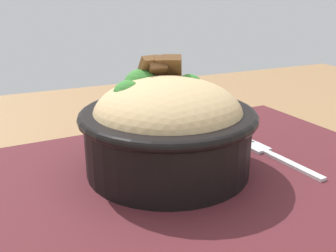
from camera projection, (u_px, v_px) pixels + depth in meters
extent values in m
cube|color=olive|center=(203.00, 192.00, 0.40)|extent=(1.32, 0.94, 0.03)
cylinder|color=brown|center=(306.00, 196.00, 1.11)|extent=(0.04, 0.04, 0.69)
cube|color=#47191E|center=(198.00, 171.00, 0.41)|extent=(0.49, 0.35, 0.00)
cylinder|color=black|center=(168.00, 140.00, 0.41)|extent=(0.18, 0.18, 0.07)
torus|color=black|center=(168.00, 115.00, 0.40)|extent=(0.19, 0.19, 0.01)
ellipsoid|color=tan|center=(168.00, 114.00, 0.40)|extent=(0.22, 0.22, 0.08)
sphere|color=#31712B|center=(128.00, 96.00, 0.38)|extent=(0.03, 0.03, 0.03)
sphere|color=#31712B|center=(141.00, 87.00, 0.41)|extent=(0.04, 0.04, 0.04)
sphere|color=#31712B|center=(189.00, 89.00, 0.41)|extent=(0.03, 0.03, 0.03)
cylinder|color=orange|center=(179.00, 89.00, 0.42)|extent=(0.03, 0.02, 0.01)
cube|color=brown|center=(171.00, 74.00, 0.43)|extent=(0.04, 0.05, 0.05)
cube|color=brown|center=(162.00, 75.00, 0.43)|extent=(0.03, 0.05, 0.05)
cube|color=brown|center=(153.00, 77.00, 0.43)|extent=(0.02, 0.05, 0.04)
cube|color=brown|center=(145.00, 77.00, 0.42)|extent=(0.03, 0.04, 0.05)
cube|color=silver|center=(296.00, 167.00, 0.42)|extent=(0.01, 0.07, 0.00)
cube|color=silver|center=(269.00, 153.00, 0.45)|extent=(0.01, 0.01, 0.00)
cube|color=silver|center=(258.00, 148.00, 0.47)|extent=(0.02, 0.03, 0.00)
cube|color=silver|center=(250.00, 140.00, 0.49)|extent=(0.00, 0.02, 0.00)
cube|color=silver|center=(246.00, 141.00, 0.49)|extent=(0.00, 0.02, 0.00)
cube|color=silver|center=(243.00, 142.00, 0.49)|extent=(0.00, 0.02, 0.00)
cube|color=silver|center=(239.00, 143.00, 0.49)|extent=(0.00, 0.02, 0.00)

